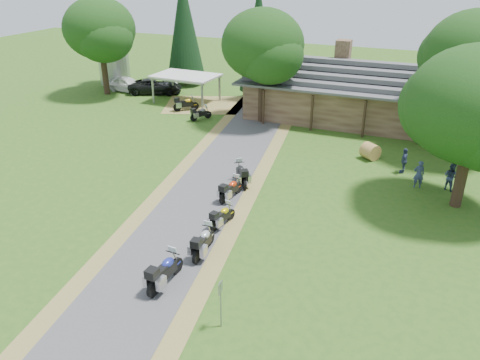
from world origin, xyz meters
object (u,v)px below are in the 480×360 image
at_px(motorcycle_carport_a, 186,103).
at_px(hay_bale, 370,151).
at_px(motorcycle_row_e, 241,173).
at_px(lodge, 374,91).
at_px(motorcycle_row_c, 223,215).
at_px(motorcycle_row_d, 231,188).
at_px(motorcycle_row_a, 165,270).
at_px(car_dark_suv, 155,82).
at_px(motorcycle_row_b, 203,240).
at_px(motorcycle_carport_b, 201,113).
at_px(carport, 186,88).
at_px(silo, 113,53).
at_px(car_white_sedan, 127,82).

height_order(motorcycle_carport_a, hay_bale, motorcycle_carport_a).
bearing_deg(motorcycle_row_e, lodge, -54.12).
xyz_separation_m(motorcycle_row_c, motorcycle_row_d, (-0.78, 2.86, 0.05)).
bearing_deg(lodge, motorcycle_row_a, -100.32).
relative_size(motorcycle_carport_a, hay_bale, 1.86).
bearing_deg(car_dark_suv, motorcycle_row_b, -165.93).
xyz_separation_m(car_dark_suv, motorcycle_row_a, (16.60, -26.17, -0.37)).
xyz_separation_m(motorcycle_row_d, motorcycle_carport_b, (-8.00, 12.17, -0.03)).
xyz_separation_m(carport, motorcycle_row_b, (12.71, -22.07, -0.58)).
height_order(lodge, motorcycle_row_d, lodge).
bearing_deg(hay_bale, carport, 156.92).
xyz_separation_m(carport, hay_bale, (18.09, -7.71, -0.72)).
bearing_deg(motorcycle_row_c, motorcycle_row_a, -170.49).
relative_size(silo, motorcycle_row_e, 3.21).
bearing_deg(motorcycle_row_a, motorcycle_row_b, -6.22).
xyz_separation_m(car_dark_suv, motorcycle_row_d, (16.06, -18.09, -0.45)).
relative_size(silo, hay_bale, 6.02).
distance_m(motorcycle_row_b, motorcycle_row_e, 7.59).
height_order(car_white_sedan, motorcycle_row_c, car_white_sedan).
relative_size(car_white_sedan, motorcycle_row_d, 2.99).
height_order(carport, car_dark_suv, carport).
distance_m(car_dark_suv, motorcycle_row_a, 30.99).
height_order(motorcycle_row_d, motorcycle_row_e, motorcycle_row_e).
xyz_separation_m(motorcycle_row_c, motorcycle_carport_b, (-8.77, 15.03, 0.01)).
xyz_separation_m(car_dark_suv, motorcycle_row_b, (17.06, -23.54, -0.41)).
height_order(motorcycle_row_d, motorcycle_carport_b, motorcycle_row_d).
relative_size(motorcycle_row_a, hay_bale, 1.97).
height_order(lodge, silo, silo).
distance_m(motorcycle_row_a, motorcycle_row_e, 10.15).
relative_size(lodge, motorcycle_row_b, 10.63).
bearing_deg(motorcycle_row_b, carport, 26.51).
bearing_deg(carport, motorcycle_carport_a, -60.25).
distance_m(car_white_sedan, motorcycle_row_b, 30.50).
relative_size(motorcycle_row_b, motorcycle_row_d, 1.06).
bearing_deg(motorcycle_row_b, motorcycle_carport_b, 23.61).
bearing_deg(silo, motorcycle_row_a, -50.95).
height_order(motorcycle_row_a, motorcycle_row_e, motorcycle_row_a).
distance_m(motorcycle_row_e, hay_bale, 9.51).
bearing_deg(motorcycle_row_c, hay_bale, -13.38).
xyz_separation_m(lodge, silo, (-27.46, 2.43, 0.83)).
height_order(motorcycle_row_c, motorcycle_carport_a, motorcycle_carport_a).
height_order(motorcycle_row_a, motorcycle_carport_a, motorcycle_row_a).
xyz_separation_m(silo, motorcycle_row_d, (22.25, -20.02, -2.63)).
xyz_separation_m(car_white_sedan, motorcycle_carport_b, (11.03, -5.39, -0.33)).
bearing_deg(silo, motorcycle_row_c, -44.82).
xyz_separation_m(motorcycle_row_a, motorcycle_carport_b, (-8.54, 20.25, -0.12)).
xyz_separation_m(car_white_sedan, motorcycle_row_e, (18.82, -15.51, -0.24)).
relative_size(lodge, silo, 3.26).
xyz_separation_m(lodge, car_white_sedan, (-24.24, -0.03, -1.51)).
distance_m(car_white_sedan, motorcycle_row_c, 28.44).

